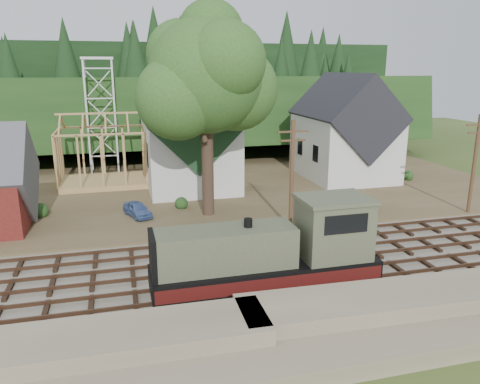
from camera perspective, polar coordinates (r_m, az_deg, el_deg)
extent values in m
plane|color=#384C1E|center=(27.31, -3.94, -9.76)|extent=(140.00, 140.00, 0.00)
cube|color=#7F7259|center=(20.08, 0.97, -19.64)|extent=(64.00, 5.00, 1.60)
cube|color=#726B5B|center=(27.28, -3.94, -9.60)|extent=(64.00, 11.00, 0.16)
cube|color=brown|center=(44.10, -8.40, 0.02)|extent=(64.00, 26.00, 0.30)
cube|color=#1E3F19|center=(67.52, -10.77, 4.98)|extent=(70.00, 28.96, 12.74)
cube|color=black|center=(83.31, -11.61, 6.80)|extent=(80.00, 20.00, 12.00)
cube|color=silver|center=(45.57, -6.35, 4.89)|extent=(8.00, 12.00, 6.40)
cube|color=#17341A|center=(45.12, -6.47, 8.89)|extent=(8.40, 12.96, 8.40)
cube|color=silver|center=(39.04, -5.22, 10.94)|extent=(2.40, 2.40, 4.00)
cone|color=#17341A|center=(38.95, -5.34, 15.78)|extent=(5.37, 5.37, 2.60)
cube|color=silver|center=(49.53, 12.54, 5.43)|extent=(8.00, 10.00, 6.40)
cube|color=black|center=(49.12, 12.75, 9.11)|extent=(8.40, 10.80, 8.40)
cube|color=tan|center=(47.67, -16.16, 1.21)|extent=(8.00, 6.00, 0.50)
cube|color=tan|center=(46.61, -16.76, 9.17)|extent=(8.00, 0.18, 0.18)
cube|color=silver|center=(51.33, -18.13, 8.53)|extent=(0.18, 0.18, 12.00)
cube|color=silver|center=(51.25, -14.97, 8.75)|extent=(0.18, 0.18, 12.00)
cube|color=silver|center=(54.12, -17.98, 8.84)|extent=(0.18, 0.18, 12.00)
cube|color=silver|center=(54.04, -14.99, 9.05)|extent=(0.18, 0.18, 12.00)
cube|color=silver|center=(52.43, -17.02, 15.32)|extent=(3.20, 3.20, 0.25)
cylinder|color=#38281E|center=(35.73, -3.97, 3.46)|extent=(0.90, 0.90, 8.00)
sphere|color=#2C5921|center=(35.02, -4.16, 13.94)|extent=(8.40, 8.40, 8.40)
sphere|color=#2C5921|center=(36.57, -0.49, 12.45)|extent=(6.40, 6.40, 6.40)
sphere|color=#2C5921|center=(33.94, -7.58, 11.28)|extent=(6.00, 6.00, 6.00)
cylinder|color=#4C331E|center=(32.62, 6.33, 1.75)|extent=(0.28, 0.28, 8.00)
cube|color=#4C331E|center=(32.04, 6.49, 7.33)|extent=(2.20, 0.12, 0.12)
cube|color=#4C331E|center=(32.13, 6.46, 6.27)|extent=(1.80, 0.12, 0.12)
cylinder|color=#4C331E|center=(40.43, 26.62, 2.82)|extent=(0.28, 0.28, 8.00)
cube|color=#4C331E|center=(39.97, 27.16, 7.30)|extent=(2.20, 0.12, 0.12)
cube|color=#4C331E|center=(40.04, 27.05, 6.45)|extent=(1.80, 0.12, 0.12)
cube|color=black|center=(25.11, 3.16, -11.23)|extent=(11.74, 2.45, 0.34)
cube|color=black|center=(24.80, 3.18, -9.75)|extent=(11.74, 2.84, 1.08)
cube|color=#494D38|center=(23.65, -1.77, -6.87)|extent=(7.05, 2.25, 2.06)
cube|color=#494D38|center=(25.34, 11.31, -4.35)|extent=(3.52, 2.74, 3.13)
cube|color=#494D38|center=(24.86, 11.50, -0.83)|extent=(3.72, 2.94, 0.20)
cube|color=black|center=(23.95, 12.83, -3.84)|extent=(2.35, 0.06, 0.98)
cube|color=#45100E|center=(23.57, 4.28, -11.15)|extent=(11.74, 0.04, 0.69)
cube|color=#45100E|center=(26.05, 2.20, -8.47)|extent=(11.74, 0.04, 0.69)
cylinder|color=black|center=(23.53, 1.00, -4.05)|extent=(0.43, 0.43, 0.69)
imported|color=#506EAB|center=(36.75, -12.39, -2.06)|extent=(2.41, 3.56, 1.13)
imported|color=#B70E14|center=(49.63, 13.13, 2.31)|extent=(4.47, 3.40, 1.13)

